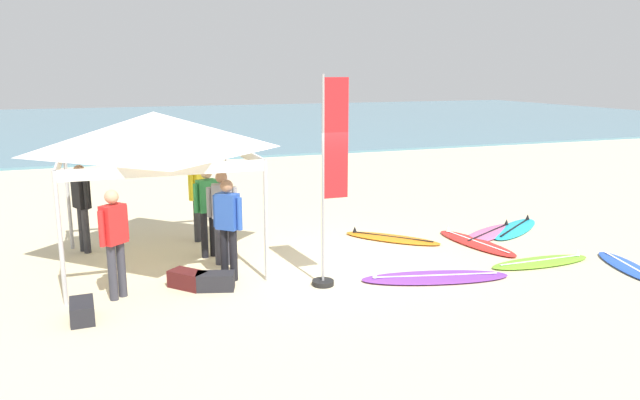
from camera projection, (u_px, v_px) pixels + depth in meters
The scene contains 20 objects.
ground_plane at pixel (332, 264), 10.92m from camera, with size 80.00×80.00×0.00m, color beige.
sea at pixel (158, 123), 39.97m from camera, with size 80.00×36.00×0.10m, color #568499.
canopy_tent at pixel (155, 132), 10.51m from camera, with size 3.25×3.25×2.75m.
surfboard_red at pixel (476, 243), 12.17m from camera, with size 0.85×2.19×0.19m.
surfboard_blue at pixel (628, 267), 10.67m from camera, with size 0.99×1.87×0.19m.
surfboard_purple at pixel (435, 277), 10.14m from camera, with size 2.62×1.28×0.19m.
surfboard_orange at pixel (392, 238), 12.50m from camera, with size 1.82×1.88×0.19m.
surfboard_cyan at pixel (515, 229), 13.25m from camera, with size 2.15×1.73×0.19m.
surfboard_lime at pixel (541, 262), 10.96m from camera, with size 2.05×0.57×0.19m.
surfboard_pink at pixel (489, 233), 12.86m from camera, with size 2.17×1.54×0.19m.
person_green at pixel (208, 206), 11.18m from camera, with size 0.53×0.32×1.71m.
person_red at pixel (114, 236), 9.11m from camera, with size 0.44×0.40×1.71m.
person_black at pixel (82, 202), 11.48m from camera, with size 0.35×0.51×1.71m.
person_yellow at pixel (199, 194), 12.26m from camera, with size 0.42×0.41×1.71m.
person_grey at pixel (222, 211), 10.73m from camera, with size 0.54×0.30×1.71m.
person_blue at pixel (228, 223), 9.94m from camera, with size 0.42×0.41×1.71m.
banner_flag at pixel (330, 191), 9.58m from camera, with size 0.60×0.36×3.40m.
gear_bag_near_tent at pixel (188, 279), 9.73m from camera, with size 0.60×0.32×0.28m, color #4C1919.
gear_bag_by_pole at pixel (82, 311), 8.45m from camera, with size 0.60×0.32×0.28m, color #232328.
gear_bag_on_sand at pixel (215, 281), 9.64m from camera, with size 0.60×0.32×0.28m, color #232328.
Camera 1 is at (-3.82, -9.71, 3.45)m, focal length 33.77 mm.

